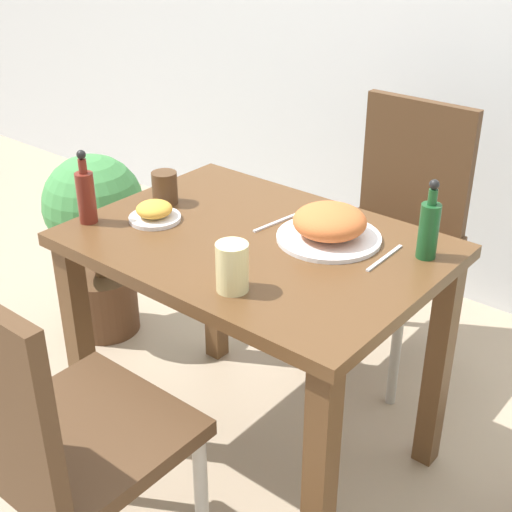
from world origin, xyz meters
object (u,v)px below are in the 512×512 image
at_px(chair_near, 50,432).
at_px(condiment_bottle, 429,228).
at_px(drink_cup, 165,188).
at_px(chair_far, 395,220).
at_px(potted_plant_left, 96,229).
at_px(juice_glass, 232,267).
at_px(food_plate, 329,225).
at_px(side_plate, 154,212).
at_px(sauce_bottle, 86,195).

relative_size(chair_near, condiment_bottle, 4.43).
relative_size(drink_cup, condiment_bottle, 0.45).
xyz_separation_m(chair_far, condiment_bottle, (0.36, -0.52, 0.28)).
bearing_deg(potted_plant_left, juice_glass, -20.99).
distance_m(chair_far, potted_plant_left, 1.07).
height_order(chair_far, drink_cup, chair_far).
height_order(food_plate, side_plate, food_plate).
bearing_deg(side_plate, juice_glass, -19.78).
relative_size(juice_glass, condiment_bottle, 0.57).
distance_m(food_plate, drink_cup, 0.51).
bearing_deg(chair_near, condiment_bottle, -114.63).
bearing_deg(condiment_bottle, sauce_bottle, -153.90).
bearing_deg(drink_cup, potted_plant_left, 165.93).
xyz_separation_m(chair_near, chair_far, (0.04, 1.39, 0.00)).
relative_size(chair_near, side_plate, 6.39).
bearing_deg(potted_plant_left, drink_cup, -14.07).
distance_m(chair_near, chair_far, 1.39).
height_order(chair_near, sauce_bottle, sauce_bottle).
bearing_deg(food_plate, sauce_bottle, -150.42).
relative_size(chair_near, potted_plant_left, 1.30).
bearing_deg(side_plate, drink_cup, 121.62).
bearing_deg(side_plate, chair_far, 68.08).
distance_m(chair_far, food_plate, 0.65).
relative_size(juice_glass, potted_plant_left, 0.17).
relative_size(drink_cup, potted_plant_left, 0.13).
height_order(side_plate, potted_plant_left, side_plate).
relative_size(sauce_bottle, condiment_bottle, 1.00).
relative_size(food_plate, condiment_bottle, 1.33).
relative_size(food_plate, side_plate, 1.91).
xyz_separation_m(side_plate, sauce_bottle, (-0.13, -0.12, 0.06)).
bearing_deg(juice_glass, sauce_bottle, 177.21).
xyz_separation_m(chair_near, potted_plant_left, (-0.87, 0.82, -0.10)).
relative_size(chair_near, chair_far, 1.00).
height_order(chair_near, food_plate, chair_near).
height_order(chair_near, chair_far, same).
height_order(food_plate, sauce_bottle, sauce_bottle).
bearing_deg(juice_glass, condiment_bottle, 57.77).
bearing_deg(drink_cup, sauce_bottle, -107.22).
distance_m(chair_near, drink_cup, 0.81).
bearing_deg(drink_cup, juice_glass, -27.83).
xyz_separation_m(juice_glass, potted_plant_left, (-0.99, 0.38, -0.35)).
xyz_separation_m(chair_far, potted_plant_left, (-0.90, -0.57, -0.10)).
height_order(chair_far, juice_glass, chair_far).
bearing_deg(juice_glass, food_plate, 85.53).
height_order(chair_far, condiment_bottle, condiment_bottle).
bearing_deg(condiment_bottle, drink_cup, -166.85).
bearing_deg(chair_near, side_plate, -64.34).
xyz_separation_m(drink_cup, condiment_bottle, (0.75, 0.17, 0.03)).
height_order(juice_glass, condiment_bottle, condiment_bottle).
bearing_deg(chair_near, drink_cup, -63.41).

